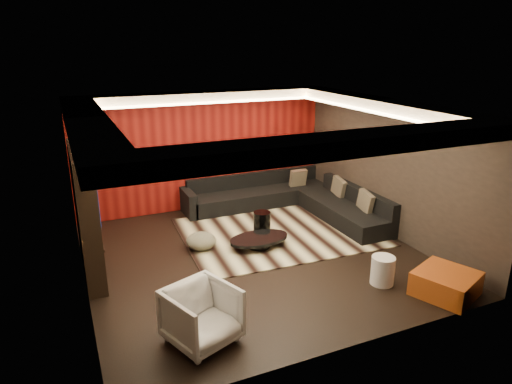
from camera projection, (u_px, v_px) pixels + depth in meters
name	position (u px, v px, depth m)	size (l,w,h in m)	color
floor	(254.00, 256.00, 8.64)	(6.00, 6.00, 0.02)	black
ceiling	(254.00, 106.00, 7.75)	(6.00, 6.00, 0.02)	silver
wall_back	(204.00, 150.00, 10.81)	(6.00, 0.02, 2.80)	black
wall_left	(76.00, 209.00, 7.04)	(0.02, 6.00, 2.80)	black
wall_right	(388.00, 168.00, 9.35)	(0.02, 6.00, 2.80)	black
red_feature_wall	(204.00, 151.00, 10.78)	(5.98, 0.05, 2.78)	#6B0C0A
soffit_back	(206.00, 97.00, 10.14)	(6.00, 0.60, 0.22)	silver
soffit_front	(344.00, 144.00, 5.45)	(6.00, 0.60, 0.22)	silver
soffit_left	(87.00, 124.00, 6.76)	(0.60, 4.80, 0.22)	silver
soffit_right	(382.00, 105.00, 8.83)	(0.60, 4.80, 0.22)	silver
cove_back	(211.00, 103.00, 9.87)	(4.80, 0.08, 0.04)	#FFD899
cove_front	(329.00, 146.00, 5.77)	(4.80, 0.08, 0.04)	#FFD899
cove_left	(112.00, 129.00, 6.92)	(0.08, 4.80, 0.04)	#FFD899
cove_right	(367.00, 111.00, 8.72)	(0.08, 4.80, 0.04)	#FFD899
tv_surround	(86.00, 213.00, 7.72)	(0.30, 2.00, 2.20)	black
tv_screen	(94.00, 192.00, 7.67)	(0.04, 1.30, 0.80)	black
tv_shelf	(99.00, 233.00, 7.91)	(0.04, 1.60, 0.04)	black
rug	(279.00, 232.00, 9.68)	(4.00, 3.00, 0.02)	beige
coffee_table	(259.00, 242.00, 8.93)	(1.21, 1.21, 0.20)	black
drum_stool	(262.00, 222.00, 9.65)	(0.36, 0.36, 0.42)	black
striped_pouf	(201.00, 241.00, 8.84)	(0.58, 0.58, 0.32)	#B9B48F
white_side_table	(383.00, 270.00, 7.57)	(0.39, 0.39, 0.49)	silver
orange_ottoman	(446.00, 283.00, 7.26)	(0.87, 0.87, 0.39)	#914312
armchair	(202.00, 316.00, 6.05)	(0.85, 0.87, 0.79)	silver
sectional_sofa	(290.00, 201.00, 10.84)	(3.65, 3.50, 0.75)	black
throw_pillows	(332.00, 188.00, 10.59)	(0.78, 2.48, 0.50)	tan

